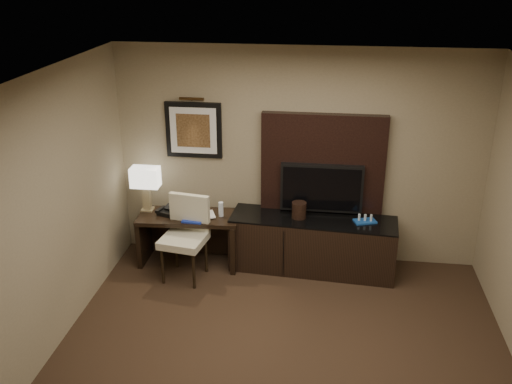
% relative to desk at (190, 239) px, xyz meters
% --- Properties ---
extents(ceiling, '(4.50, 5.00, 0.01)m').
position_rel_desk_xyz_m(ceiling, '(1.32, -2.10, 2.37)').
color(ceiling, silver).
rests_on(ceiling, wall_back).
extents(wall_back, '(4.50, 0.01, 2.70)m').
position_rel_desk_xyz_m(wall_back, '(1.32, 0.40, 1.02)').
color(wall_back, gray).
rests_on(wall_back, floor).
extents(wall_left, '(0.01, 5.00, 2.70)m').
position_rel_desk_xyz_m(wall_left, '(-0.93, -2.10, 1.02)').
color(wall_left, gray).
rests_on(wall_left, floor).
extents(desk, '(1.28, 0.61, 0.67)m').
position_rel_desk_xyz_m(desk, '(0.00, 0.00, 0.00)').
color(desk, black).
rests_on(desk, floor).
extents(credenza, '(2.04, 0.70, 0.69)m').
position_rel_desk_xyz_m(credenza, '(1.54, 0.05, 0.01)').
color(credenza, black).
rests_on(credenza, floor).
extents(tv_wall_panel, '(1.50, 0.12, 1.30)m').
position_rel_desk_xyz_m(tv_wall_panel, '(1.62, 0.34, 0.94)').
color(tv_wall_panel, black).
rests_on(tv_wall_panel, wall_back).
extents(tv, '(1.00, 0.08, 0.60)m').
position_rel_desk_xyz_m(tv, '(1.62, 0.24, 0.69)').
color(tv, black).
rests_on(tv, tv_wall_panel).
extents(artwork, '(0.70, 0.04, 0.70)m').
position_rel_desk_xyz_m(artwork, '(0.02, 0.38, 1.32)').
color(artwork, black).
rests_on(artwork, wall_back).
extents(picture_light, '(0.04, 0.04, 0.30)m').
position_rel_desk_xyz_m(picture_light, '(0.02, 0.34, 1.72)').
color(picture_light, '#442D15').
rests_on(picture_light, wall_back).
extents(desk_chair, '(0.58, 0.65, 1.04)m').
position_rel_desk_xyz_m(desk_chair, '(0.02, -0.37, 0.19)').
color(desk_chair, beige).
rests_on(desk_chair, floor).
extents(table_lamp, '(0.36, 0.26, 0.52)m').
position_rel_desk_xyz_m(table_lamp, '(-0.55, 0.09, 0.59)').
color(table_lamp, '#9C8B61').
rests_on(table_lamp, desk).
extents(desk_phone, '(0.26, 0.24, 0.10)m').
position_rel_desk_xyz_m(desk_phone, '(-0.26, 0.00, 0.38)').
color(desk_phone, black).
rests_on(desk_phone, desk).
extents(blue_folder, '(0.26, 0.34, 0.02)m').
position_rel_desk_xyz_m(blue_folder, '(0.10, -0.07, 0.34)').
color(blue_folder, '#1C35B6').
rests_on(blue_folder, desk).
extents(book, '(0.17, 0.09, 0.24)m').
position_rel_desk_xyz_m(book, '(0.15, -0.02, 0.45)').
color(book, '#B5A68E').
rests_on(book, desk).
extents(water_bottle, '(0.07, 0.07, 0.18)m').
position_rel_desk_xyz_m(water_bottle, '(0.41, 0.03, 0.42)').
color(water_bottle, silver).
rests_on(water_bottle, desk).
extents(ice_bucket, '(0.19, 0.19, 0.20)m').
position_rel_desk_xyz_m(ice_bucket, '(1.36, 0.06, 0.46)').
color(ice_bucket, black).
rests_on(ice_bucket, credenza).
extents(minibar_tray, '(0.30, 0.23, 0.09)m').
position_rel_desk_xyz_m(minibar_tray, '(2.16, 0.03, 0.41)').
color(minibar_tray, '#174998').
rests_on(minibar_tray, credenza).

